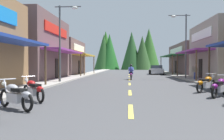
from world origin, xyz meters
The scene contains 17 objects.
ground centered at (0.00, 27.57, -0.05)m, with size 10.70×85.14×0.10m, color #424244.
sidewalk_left centered at (-6.42, 27.57, 0.06)m, with size 2.15×85.14×0.12m, color #9E9991.
sidewalk_right centered at (6.42, 27.57, 0.06)m, with size 2.15×85.14×0.12m, color gray.
centerline_dashes centered at (0.00, 30.66, 0.01)m, with size 0.16×61.58×0.01m.
storefront_left_middle centered at (-10.50, 24.20, 3.23)m, with size 7.86×10.38×6.46m.
storefront_left_far centered at (-10.81, 35.36, 2.54)m, with size 8.51×10.21×5.07m.
storefront_right_far centered at (10.95, 39.01, 2.38)m, with size 8.80×13.28×4.74m.
streetlamp_left centered at (-5.42, 19.41, 4.15)m, with size 2.18×0.30×6.38m.
streetlamp_right centered at (5.43, 24.84, 4.29)m, with size 2.18×0.30×6.64m.
motorcycle_parked_right_3 centered at (4.24, 11.62, 0.49)m, with size 1.41×1.74×1.04m.
motorcycle_parked_right_4 centered at (4.23, 13.57, 0.49)m, with size 1.57×1.59×1.04m.
motorcycle_parked_left_1 centered at (-3.95, 7.93, 0.49)m, with size 1.81×1.31×1.04m.
motorcycle_parked_left_2 centered at (-4.09, 9.79, 0.49)m, with size 1.56×1.60×1.04m.
rider_cruising_lead centered at (0.17, 24.10, 0.66)m, with size 0.60×2.14×1.57m.
pedestrian_browsing centered at (6.32, 23.32, 0.89)m, with size 0.55×0.35×1.55m.
parked_car_curbside centered at (4.15, 37.09, 0.69)m, with size 2.15×4.34×1.40m.
treeline_backdrop centered at (-1.08, 70.84, 5.57)m, with size 19.85×12.25×12.60m.
Camera 1 is at (-0.07, 0.00, 1.56)m, focal length 38.33 mm.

